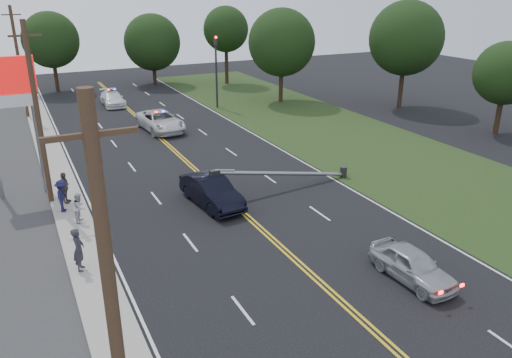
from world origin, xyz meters
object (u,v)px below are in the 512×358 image
emergency_b (113,99)px  bystander_d (65,188)px  pylon_sign (7,94)px  utility_pole_near (116,335)px  emergency_a (160,121)px  utility_pole_mid (38,116)px  bystander_b (80,207)px  bystander_c (62,196)px  utility_pole_far (19,63)px  waiting_sedan (412,265)px  traffic_signal (216,65)px  bystander_a (79,249)px  fallen_streetlight (291,173)px  crashed_sedan (212,191)px

emergency_b → bystander_d: bystander_d is taller
pylon_sign → bystander_d: (2.04, -2.66, -4.97)m
utility_pole_near → emergency_a: size_ratio=1.68×
utility_pole_mid → bystander_b: utility_pole_mid is taller
utility_pole_mid → pylon_sign: bearing=123.0°
bystander_c → utility_pole_far: bearing=19.5°
utility_pole_far → waiting_sedan: 39.56m
traffic_signal → waiting_sedan: size_ratio=1.74×
utility_pole_near → bystander_a: size_ratio=5.12×
emergency_b → bystander_c: 26.51m
utility_pole_mid → bystander_c: utility_pole_mid is taller
bystander_a → bystander_c: size_ratio=1.09×
fallen_streetlight → utility_pole_mid: bearing=163.4°
traffic_signal → utility_pole_near: utility_pole_near is taller
utility_pole_near → crashed_sedan: size_ratio=2.01×
waiting_sedan → bystander_d: 18.86m
crashed_sedan → emergency_b: bearing=83.4°
bystander_b → pylon_sign: bearing=49.6°
utility_pole_near → emergency_b: utility_pole_near is taller
utility_pole_far → bystander_d: utility_pole_far is taller
pylon_sign → bystander_b: size_ratio=5.11×
waiting_sedan → bystander_b: (-11.62, 11.70, 0.21)m
utility_pole_near → utility_pole_mid: (0.00, 20.00, 0.00)m
pylon_sign → crashed_sedan: size_ratio=1.60×
bystander_a → utility_pole_far: bearing=16.8°
waiting_sedan → emergency_a: 27.45m
crashed_sedan → bystander_c: bearing=155.4°
utility_pole_mid → crashed_sedan: 10.11m
traffic_signal → bystander_b: 27.22m
pylon_sign → waiting_sedan: pylon_sign is taller
utility_pole_far → bystander_b: utility_pole_far is taller
traffic_signal → bystander_c: (-17.01, -19.80, -3.19)m
pylon_sign → fallen_streetlight: pylon_sign is taller
bystander_d → waiting_sedan: bearing=-112.7°
bystander_a → bystander_c: bystander_a is taller
bystander_d → pylon_sign: bearing=65.2°
utility_pole_mid → emergency_a: size_ratio=1.68×
emergency_b → waiting_sedan: bearing=-82.5°
emergency_b → traffic_signal: bearing=-30.1°
emergency_a → bystander_b: bearing=-124.4°
utility_pole_near → waiting_sedan: utility_pole_near is taller
pylon_sign → utility_pole_far: (1.30, 20.00, -0.91)m
waiting_sedan → bystander_d: bystander_d is taller
fallen_streetlight → bystander_d: (-12.65, 3.34, 0.10)m
bystander_a → waiting_sedan: bearing=-102.7°
bystander_c → bystander_d: 1.17m
emergency_b → bystander_b: bystander_b is taller
utility_pole_near → utility_pole_mid: same height
utility_pole_far → bystander_b: bearing=-87.5°
utility_pole_far → bystander_c: bearing=-88.8°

